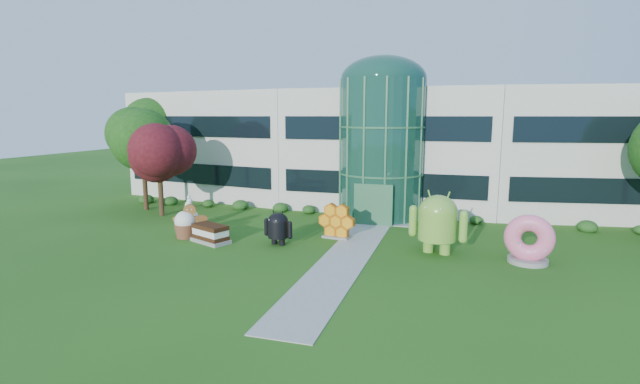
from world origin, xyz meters
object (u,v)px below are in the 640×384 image
(android_green, at_px, (438,219))
(donut, at_px, (529,238))
(gingerbread, at_px, (190,221))
(android_black, at_px, (278,226))

(android_green, height_order, donut, android_green)
(donut, distance_m, gingerbread, 18.85)
(android_black, relative_size, gingerbread, 0.96)
(android_green, distance_m, gingerbread, 14.43)
(android_green, relative_size, android_black, 1.70)
(donut, xyz_separation_m, gingerbread, (-18.83, -0.71, -0.21))
(gingerbread, bearing_deg, android_black, -21.69)
(android_black, height_order, gingerbread, android_black)
(android_green, height_order, gingerbread, android_green)
(android_green, bearing_deg, android_black, -160.32)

